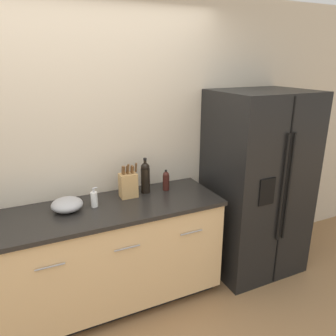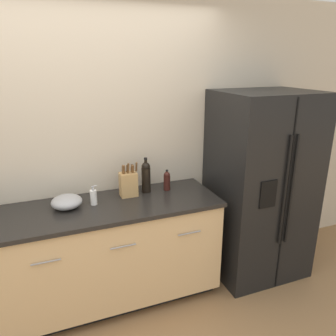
{
  "view_description": "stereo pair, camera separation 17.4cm",
  "coord_description": "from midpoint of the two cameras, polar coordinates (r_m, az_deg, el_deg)",
  "views": [
    {
      "loc": [
        -0.46,
        -1.4,
        2.05
      ],
      "look_at": [
        0.66,
        0.99,
        1.18
      ],
      "focal_mm": 35.0,
      "sensor_mm": 36.0,
      "label": 1
    },
    {
      "loc": [
        -0.3,
        -1.46,
        2.05
      ],
      "look_at": [
        0.66,
        0.99,
        1.18
      ],
      "focal_mm": 35.0,
      "sensor_mm": 36.0,
      "label": 2
    }
  ],
  "objects": [
    {
      "name": "wine_bottle",
      "position": [
        2.88,
        -5.69,
        -1.58
      ],
      "size": [
        0.08,
        0.08,
        0.32
      ],
      "color": "black",
      "rests_on": "counter_unit"
    },
    {
      "name": "refrigerator",
      "position": [
        3.29,
        13.71,
        -2.76
      ],
      "size": [
        0.88,
        0.75,
        1.79
      ],
      "color": "black",
      "rests_on": "ground_plane"
    },
    {
      "name": "oil_bottle",
      "position": [
        2.94,
        -2.05,
        -2.2
      ],
      "size": [
        0.06,
        0.06,
        0.19
      ],
      "color": "#3D1914",
      "rests_on": "counter_unit"
    },
    {
      "name": "mixing_bowl",
      "position": [
        2.7,
        -18.95,
        -6.07
      ],
      "size": [
        0.24,
        0.24,
        0.1
      ],
      "color": "#A3A3A5",
      "rests_on": "counter_unit"
    },
    {
      "name": "wall_back",
      "position": [
        2.89,
        -16.71,
        2.45
      ],
      "size": [
        10.0,
        0.05,
        2.6
      ],
      "color": "beige",
      "rests_on": "ground_plane"
    },
    {
      "name": "counter_unit",
      "position": [
        2.9,
        -16.18,
        -15.48
      ],
      "size": [
        2.31,
        0.64,
        0.93
      ],
      "color": "black",
      "rests_on": "ground_plane"
    },
    {
      "name": "soap_dispenser",
      "position": [
        2.71,
        -14.54,
        -5.27
      ],
      "size": [
        0.06,
        0.05,
        0.16
      ],
      "color": "white",
      "rests_on": "counter_unit"
    },
    {
      "name": "knife_block",
      "position": [
        2.82,
        -8.69,
        -2.88
      ],
      "size": [
        0.16,
        0.1,
        0.3
      ],
      "color": "tan",
      "rests_on": "counter_unit"
    }
  ]
}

